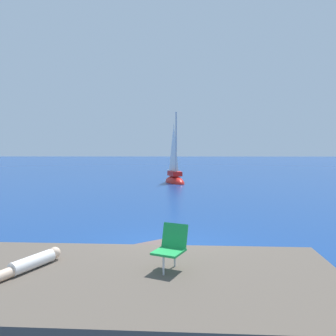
{
  "coord_description": "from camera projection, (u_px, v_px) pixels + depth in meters",
  "views": [
    {
      "loc": [
        0.13,
        -9.58,
        2.91
      ],
      "look_at": [
        -0.15,
        13.39,
        1.4
      ],
      "focal_mm": 37.12,
      "sensor_mm": 36.0,
      "label": 1
    }
  ],
  "objects": [
    {
      "name": "ground_plane",
      "position": [
        167.0,
        249.0,
        9.75
      ],
      "size": [
        160.0,
        160.0,
        0.0
      ],
      "primitive_type": "plane",
      "color": "navy"
    },
    {
      "name": "shore_ledge",
      "position": [
        115.0,
        293.0,
        6.04
      ],
      "size": [
        8.09,
        3.99,
        0.68
      ],
      "primitive_type": "cube",
      "rotation": [
        0.0,
        0.0,
        -0.05
      ],
      "color": "brown",
      "rests_on": "ground"
    },
    {
      "name": "boulder_seaward",
      "position": [
        63.0,
        273.0,
        7.93
      ],
      "size": [
        1.21,
        1.11,
        0.75
      ],
      "primitive_type": "cube",
      "rotation": [
        -0.19,
        -0.03,
        0.19
      ],
      "color": "brown",
      "rests_on": "ground"
    },
    {
      "name": "boulder_inland",
      "position": [
        157.0,
        270.0,
        8.11
      ],
      "size": [
        2.09,
        2.05,
        1.19
      ],
      "primitive_type": "cube",
      "rotation": [
        0.2,
        0.07,
        0.85
      ],
      "color": "brown",
      "rests_on": "ground"
    },
    {
      "name": "sailboat_near",
      "position": [
        175.0,
        179.0,
        26.92
      ],
      "size": [
        2.05,
        3.31,
        5.97
      ],
      "rotation": [
        0.0,
        0.0,
        5.05
      ],
      "color": "red",
      "rests_on": "ground"
    },
    {
      "name": "person_sunbather",
      "position": [
        27.0,
        265.0,
        6.15
      ],
      "size": [
        0.9,
        1.64,
        0.25
      ],
      "rotation": [
        0.0,
        0.0,
        4.27
      ],
      "color": "white",
      "rests_on": "shore_ledge"
    },
    {
      "name": "beach_chair",
      "position": [
        171.0,
        245.0,
        6.24
      ],
      "size": [
        0.69,
        0.74,
        0.8
      ],
      "rotation": [
        0.0,
        0.0,
        4.28
      ],
      "color": "green",
      "rests_on": "shore_ledge"
    }
  ]
}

